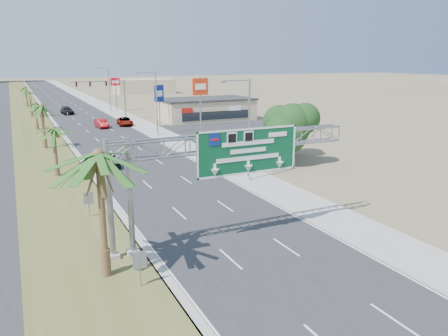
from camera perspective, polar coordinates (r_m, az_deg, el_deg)
The scene contains 28 objects.
ground at distance 22.83m, azimuth 13.92°, elevation -17.45°, with size 600.00×600.00×0.00m, color #8C7A59.
road at distance 125.92m, azimuth -19.95°, elevation 7.80°, with size 12.00×300.00×0.02m, color #28282B.
sidewalk_right at distance 127.07m, azimuth -16.12°, elevation 8.15°, with size 4.00×300.00×0.10m, color #9E9B93.
median_grass at distance 125.29m, azimuth -24.53°, elevation 7.38°, with size 7.00×300.00×0.12m, color #505726.
sign_gantry at distance 27.92m, azimuth -0.07°, elevation 2.22°, with size 16.75×1.24×7.50m.
palm_near at distance 23.51m, azimuth -16.12°, elevation 1.59°, with size 5.70×5.70×8.35m.
palm_row_b at distance 47.33m, azimuth -21.42°, elevation 4.69°, with size 3.99×3.99×5.95m.
palm_row_c at distance 63.09m, azimuth -22.73°, elevation 7.37°, with size 3.99×3.99×6.75m.
palm_row_d at distance 81.11m, azimuth -23.46°, elevation 7.65°, with size 3.99×3.99×5.45m.
palm_row_e at distance 99.99m, azimuth -24.06°, elevation 8.97°, with size 3.99×3.99×6.15m.
palm_row_f at distance 124.95m, azimuth -24.51°, elevation 9.51°, with size 3.99×3.99×5.75m.
streetlight_near at distance 42.49m, azimuth 3.04°, elevation 4.40°, with size 3.27×0.44×10.00m.
streetlight_mid at distance 70.06m, azimuth -8.95°, elevation 8.03°, with size 3.27×0.44×10.00m.
streetlight_far at distance 104.92m, azimuth -14.81°, elevation 9.67°, with size 3.27×0.44×10.00m.
signal_mast at distance 88.82m, azimuth -14.11°, elevation 9.11°, with size 10.28×0.71×8.00m.
store_building at distance 88.47m, azimuth -2.38°, elevation 7.64°, with size 18.00×10.00×4.00m, color tan.
oak_near at distance 49.88m, azimuth 8.62°, elevation 5.50°, with size 4.50×4.50×6.80m.
oak_far at distance 54.93m, azimuth 8.85°, elevation 5.51°, with size 3.50×3.50×5.60m.
median_signback_a at distance 23.69m, azimuth -10.94°, elevation -12.07°, with size 0.75×0.08×2.08m.
median_signback_b at distance 34.57m, azimuth -17.27°, elevation -4.01°, with size 0.75×0.08×2.08m.
building_distant_right at distance 160.82m, azimuth -10.42°, elevation 10.46°, with size 20.00×12.00×5.00m, color tan.
car_left_lane at distance 50.54m, azimuth -14.62°, elevation 0.93°, with size 1.73×4.30×1.46m, color black.
car_mid_lane at distance 80.52m, azimuth -15.72°, elevation 5.62°, with size 1.63×4.68×1.54m, color maroon.
car_right_lane at distance 82.36m, azimuth -12.82°, elevation 5.95°, with size 2.44×5.30×1.47m, color gray.
car_far at distance 103.15m, azimuth -19.82°, elevation 7.05°, with size 2.17×5.33×1.55m, color black.
pole_sign_red_near at distance 63.87m, azimuth -3.12°, elevation 10.06°, with size 2.41×0.48×9.37m.
pole_sign_blue at distance 80.47m, azimuth -8.48°, elevation 9.40°, with size 1.96×1.05×7.53m.
pole_sign_red_far at distance 105.67m, azimuth -14.00°, elevation 10.56°, with size 2.16×1.08×7.89m.
Camera 1 is at (-12.91, -14.71, 11.75)m, focal length 35.00 mm.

